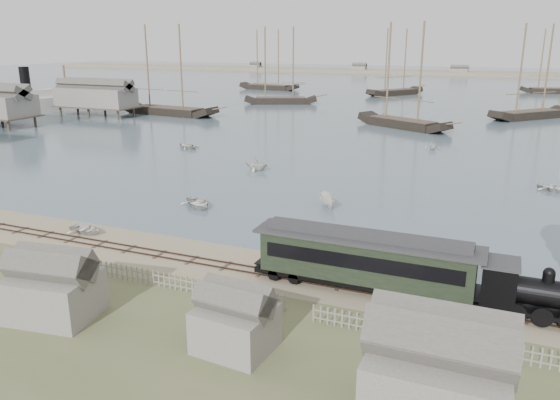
% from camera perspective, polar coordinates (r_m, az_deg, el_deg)
% --- Properties ---
extents(ground, '(600.00, 600.00, 0.00)m').
position_cam_1_polar(ground, '(42.07, 0.44, -6.79)').
color(ground, tan).
rests_on(ground, ground).
extents(harbor_water, '(600.00, 336.00, 0.06)m').
position_cam_1_polar(harbor_water, '(206.98, 18.94, 10.96)').
color(harbor_water, '#4D646F').
rests_on(harbor_water, ground).
extents(rail_track, '(120.00, 1.80, 0.16)m').
position_cam_1_polar(rail_track, '(40.37, -0.65, -7.76)').
color(rail_track, '#37261E').
rests_on(rail_track, ground).
extents(picket_fence_west, '(19.00, 0.10, 1.20)m').
position_cam_1_polar(picket_fence_west, '(39.37, -12.44, -8.89)').
color(picket_fence_west, slate).
rests_on(picket_fence_west, ground).
extents(picket_fence_east, '(15.00, 0.10, 1.20)m').
position_cam_1_polar(picket_fence_east, '(32.86, 16.36, -14.61)').
color(picket_fence_east, slate).
rests_on(picket_fence_east, ground).
extents(shed_left, '(5.00, 4.00, 4.10)m').
position_cam_1_polar(shed_left, '(37.43, -22.28, -11.20)').
color(shed_left, slate).
rests_on(shed_left, ground).
extents(shed_mid, '(4.00, 3.50, 3.60)m').
position_cam_1_polar(shed_mid, '(31.63, -4.64, -15.24)').
color(shed_mid, slate).
rests_on(shed_mid, ground).
extents(far_spit, '(500.00, 20.00, 1.80)m').
position_cam_1_polar(far_spit, '(286.65, 20.22, 12.11)').
color(far_spit, gray).
rests_on(far_spit, ground).
extents(passenger_coach, '(15.41, 2.97, 3.74)m').
position_cam_1_polar(passenger_coach, '(37.51, 8.87, -6.08)').
color(passenger_coach, black).
rests_on(passenger_coach, ground).
extents(beached_dinghy, '(2.60, 3.48, 0.69)m').
position_cam_1_polar(beached_dinghy, '(51.65, -19.63, -2.90)').
color(beached_dinghy, silver).
rests_on(beached_dinghy, ground).
extents(steamship, '(19.44, 48.97, 10.60)m').
position_cam_1_polar(steamship, '(141.36, -24.98, 10.36)').
color(steamship, silver).
rests_on(steamship, harbor_water).
extents(rowboat_0, '(4.74, 4.98, 0.84)m').
position_cam_1_polar(rowboat_0, '(56.58, -8.56, -0.30)').
color(rowboat_0, silver).
rests_on(rowboat_0, harbor_water).
extents(rowboat_1, '(2.99, 3.41, 1.71)m').
position_cam_1_polar(rowboat_1, '(71.79, -2.47, 3.80)').
color(rowboat_1, silver).
rests_on(rowboat_1, harbor_water).
extents(rowboat_2, '(3.48, 3.07, 1.31)m').
position_cam_1_polar(rowboat_2, '(56.16, 4.91, -0.05)').
color(rowboat_2, silver).
rests_on(rowboat_2, harbor_water).
extents(rowboat_3, '(3.93, 4.40, 0.75)m').
position_cam_1_polar(rowboat_3, '(69.19, 26.71, 1.14)').
color(rowboat_3, silver).
rests_on(rowboat_3, harbor_water).
extents(rowboat_6, '(4.14, 4.74, 0.82)m').
position_cam_1_polar(rowboat_6, '(88.12, -9.68, 5.64)').
color(rowboat_6, silver).
rests_on(rowboat_6, harbor_water).
extents(rowboat_7, '(3.34, 3.07, 1.47)m').
position_cam_1_polar(rowboat_7, '(89.09, 15.66, 5.60)').
color(rowboat_7, silver).
rests_on(rowboat_7, harbor_water).
extents(schooner_0, '(25.70, 8.47, 20.00)m').
position_cam_1_polar(schooner_0, '(128.37, -11.85, 13.16)').
color(schooner_0, black).
rests_on(schooner_0, harbor_water).
extents(schooner_1, '(19.42, 11.64, 20.00)m').
position_cam_1_polar(schooner_1, '(147.71, 0.06, 13.88)').
color(schooner_1, black).
rests_on(schooner_1, harbor_water).
extents(schooner_2, '(20.09, 14.09, 20.00)m').
position_cam_1_polar(schooner_2, '(108.89, 12.99, 12.57)').
color(schooner_2, black).
rests_on(schooner_2, harbor_water).
extents(schooner_3, '(17.64, 19.09, 20.00)m').
position_cam_1_polar(schooner_3, '(130.93, 25.16, 12.05)').
color(schooner_3, black).
rests_on(schooner_3, harbor_water).
extents(schooner_6, '(21.61, 6.63, 20.00)m').
position_cam_1_polar(schooner_6, '(190.59, -1.19, 14.44)').
color(schooner_6, black).
rests_on(schooner_6, harbor_water).
extents(schooner_7, '(15.41, 19.97, 20.00)m').
position_cam_1_polar(schooner_7, '(175.16, 12.10, 13.92)').
color(schooner_7, black).
rests_on(schooner_7, harbor_water).
extents(schooner_8, '(18.42, 8.19, 20.00)m').
position_cam_1_polar(schooner_8, '(197.12, 26.75, 12.82)').
color(schooner_8, black).
rests_on(schooner_8, harbor_water).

